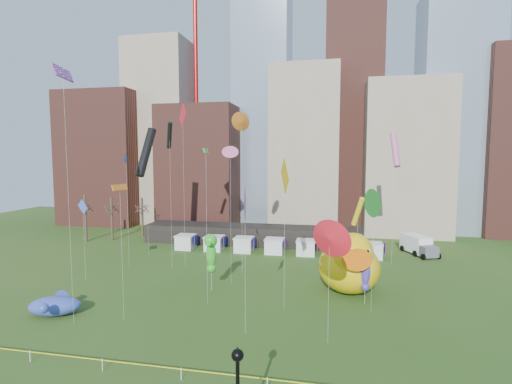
% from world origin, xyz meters
% --- Properties ---
extents(ground, '(160.00, 160.00, 0.00)m').
position_xyz_m(ground, '(0.00, 0.00, 0.00)').
color(ground, '#234D18').
rests_on(ground, ground).
extents(skyline, '(101.00, 23.00, 68.00)m').
position_xyz_m(skyline, '(2.25, 61.06, 21.44)').
color(skyline, brown).
rests_on(skyline, ground).
extents(crane_left, '(23.00, 1.00, 76.00)m').
position_xyz_m(crane_left, '(-21.11, 64.00, 46.90)').
color(crane_left, red).
rests_on(crane_left, ground).
extents(crane_right, '(23.00, 1.00, 76.00)m').
position_xyz_m(crane_right, '(30.89, 64.00, 46.90)').
color(crane_right, red).
rests_on(crane_right, ground).
extents(pavilion, '(38.00, 6.00, 3.20)m').
position_xyz_m(pavilion, '(-4.00, 42.00, 1.60)').
color(pavilion, black).
rests_on(pavilion, ground).
extents(vendor_tents, '(33.24, 2.80, 2.40)m').
position_xyz_m(vendor_tents, '(1.02, 36.00, 1.11)').
color(vendor_tents, white).
rests_on(vendor_tents, ground).
extents(bare_trees, '(8.44, 6.44, 8.50)m').
position_xyz_m(bare_trees, '(-30.17, 40.54, 4.01)').
color(bare_trees, '#382B21').
rests_on(bare_trees, ground).
extents(caution_tape, '(50.00, 0.06, 0.90)m').
position_xyz_m(caution_tape, '(0.00, 0.00, 0.68)').
color(caution_tape, white).
rests_on(caution_tape, ground).
extents(big_duck, '(7.74, 9.83, 7.28)m').
position_xyz_m(big_duck, '(11.99, 19.78, 3.34)').
color(big_duck, yellow).
rests_on(big_duck, ground).
extents(small_duck, '(3.42, 3.92, 2.76)m').
position_xyz_m(small_duck, '(13.35, 25.18, 1.27)').
color(small_duck, white).
rests_on(small_duck, ground).
extents(seahorse_green, '(1.65, 2.00, 6.62)m').
position_xyz_m(seahorse_green, '(-3.50, 17.43, 4.76)').
color(seahorse_green, silver).
rests_on(seahorse_green, ground).
extents(seahorse_purple, '(1.58, 1.81, 5.31)m').
position_xyz_m(seahorse_purple, '(13.43, 16.62, 3.72)').
color(seahorse_purple, silver).
rests_on(seahorse_purple, ground).
extents(whale_inflatable, '(5.43, 6.17, 2.15)m').
position_xyz_m(whale_inflatable, '(-16.27, 8.02, 0.98)').
color(whale_inflatable, '#453DA7').
rests_on(whale_inflatable, ground).
extents(box_truck, '(4.85, 7.24, 2.90)m').
position_xyz_m(box_truck, '(23.31, 40.00, 1.49)').
color(box_truck, white).
rests_on(box_truck, ground).
extents(kite_0, '(2.32, 2.46, 10.26)m').
position_xyz_m(kite_0, '(9.79, 7.45, 8.75)').
color(kite_0, silver).
rests_on(kite_0, ground).
extents(kite_1, '(1.38, 0.23, 16.59)m').
position_xyz_m(kite_1, '(-1.89, 20.18, 15.81)').
color(kite_1, silver).
rests_on(kite_1, ground).
extents(kite_2, '(1.62, 2.08, 19.95)m').
position_xyz_m(kite_2, '(-11.46, 24.65, 18.15)').
color(kite_2, silver).
rests_on(kite_2, ground).
extents(kite_3, '(1.11, 2.74, 12.26)m').
position_xyz_m(kite_3, '(13.88, 14.66, 10.88)').
color(kite_3, silver).
rests_on(kite_3, ground).
extents(kite_4, '(1.56, 1.96, 10.96)m').
position_xyz_m(kite_4, '(12.75, 19.98, 9.28)').
color(kite_4, silver).
rests_on(kite_4, ground).
extents(kite_5, '(1.73, 0.61, 10.17)m').
position_xyz_m(kite_5, '(-20.03, 17.98, 9.05)').
color(kite_5, silver).
rests_on(kite_5, ground).
extents(kite_6, '(1.30, 2.31, 21.04)m').
position_xyz_m(kite_6, '(-1.55, 24.54, 19.80)').
color(kite_6, silver).
rests_on(kite_6, ground).
extents(kite_7, '(0.63, 3.50, 13.26)m').
position_xyz_m(kite_7, '(2.74, 7.72, 11.39)').
color(kite_7, silver).
rests_on(kite_7, ground).
extents(kite_8, '(2.07, 2.59, 22.61)m').
position_xyz_m(kite_8, '(-10.25, 26.36, 20.62)').
color(kite_8, silver).
rests_on(kite_8, ground).
extents(kite_9, '(1.39, 3.06, 18.89)m').
position_xyz_m(kite_9, '(18.41, 33.12, 16.37)').
color(kite_9, silver).
rests_on(kite_9, ground).
extents(kite_10, '(2.04, 4.52, 19.76)m').
position_xyz_m(kite_10, '(-17.42, 29.54, 16.04)').
color(kite_10, silver).
rests_on(kite_10, ground).
extents(kite_11, '(0.47, 1.68, 16.21)m').
position_xyz_m(kite_11, '(-2.71, 13.72, 15.64)').
color(kite_11, silver).
rests_on(kite_11, ground).
extents(kite_12, '(1.26, 3.47, 15.36)m').
position_xyz_m(kite_12, '(5.38, 13.57, 13.41)').
color(kite_12, silver).
rests_on(kite_12, ground).
extents(kite_13, '(0.58, 1.26, 15.74)m').
position_xyz_m(kite_13, '(-17.72, 24.36, 14.99)').
color(kite_13, silver).
rests_on(kite_13, ground).
extents(kite_14, '(0.68, 1.82, 12.82)m').
position_xyz_m(kite_14, '(-9.12, 8.23, 12.37)').
color(kite_14, silver).
rests_on(kite_14, ground).
extents(kite_15, '(1.30, 3.45, 23.13)m').
position_xyz_m(kite_15, '(-13.33, 6.72, 22.46)').
color(kite_15, silver).
rests_on(kite_15, ground).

